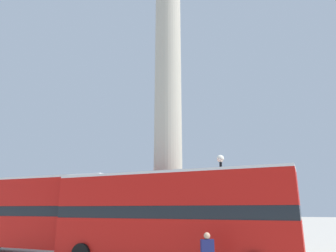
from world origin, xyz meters
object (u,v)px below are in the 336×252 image
(monument_column, at_px, (168,130))
(bus_b, at_px, (31,211))
(street_lamp, at_px, (222,202))
(bus_a, at_px, (169,214))

(monument_column, distance_m, bus_b, 9.78)
(bus_b, height_order, street_lamp, street_lamp)
(bus_b, distance_m, street_lamp, 11.39)
(monument_column, relative_size, street_lamp, 4.71)
(bus_a, bearing_deg, bus_b, 177.76)
(monument_column, distance_m, bus_a, 7.09)
(monument_column, relative_size, bus_b, 2.29)
(bus_a, xyz_separation_m, street_lamp, (1.97, 2.51, 0.58))
(street_lamp, bearing_deg, monument_column, 154.79)
(bus_b, bearing_deg, bus_a, -4.92)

